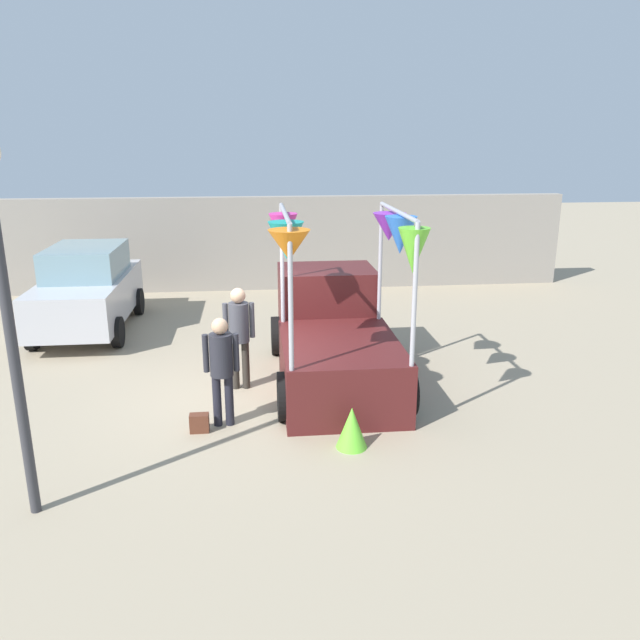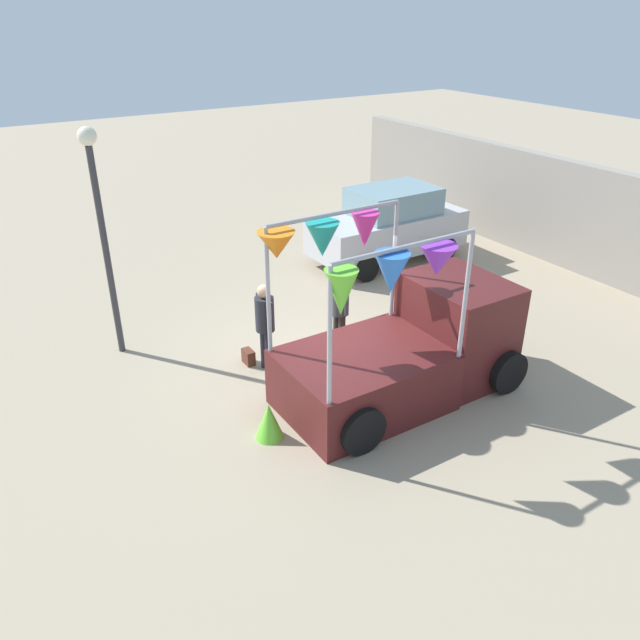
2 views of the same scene
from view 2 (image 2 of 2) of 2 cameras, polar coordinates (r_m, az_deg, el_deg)
ground_plane at (r=11.65m, az=0.47°, el=-3.91°), size 60.00×60.00×0.00m
vendor_truck at (r=10.57m, az=8.36°, el=-2.06°), size 2.53×4.19×3.11m
parked_car at (r=16.14m, az=6.29°, el=8.65°), size 1.88×4.00×1.88m
person_customer at (r=11.01m, az=-5.06°, el=0.05°), size 0.53×0.34×1.68m
person_vendor at (r=11.44m, az=1.80°, el=1.62°), size 0.53×0.34×1.78m
handbag at (r=11.63m, az=-6.56°, el=-3.36°), size 0.28×0.16×0.28m
street_lamp at (r=11.60m, az=-19.48°, el=9.10°), size 0.32×0.32×4.20m
brick_boundary_wall at (r=16.32m, az=24.45°, el=7.90°), size 18.00×0.36×2.60m
folded_kite_bundle_lime at (r=9.66m, az=-4.68°, el=-9.18°), size 0.48×0.48×0.60m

